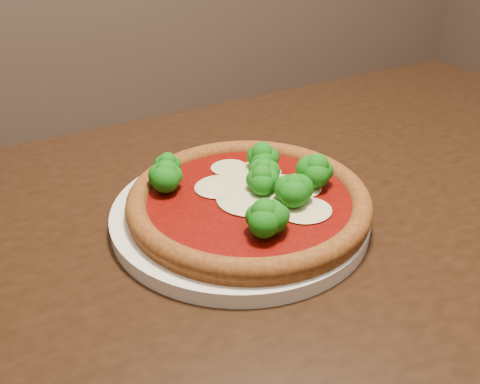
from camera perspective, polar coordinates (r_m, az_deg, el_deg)
name	(u,v)px	position (r m, az deg, el deg)	size (l,w,h in m)	color
dining_table	(293,294)	(0.68, 5.71, -10.80)	(1.37, 0.91, 0.75)	black
plate	(240,214)	(0.64, 0.00, -2.38)	(0.31, 0.31, 0.02)	silver
pizza	(251,196)	(0.63, 1.15, -0.48)	(0.29, 0.29, 0.06)	brown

